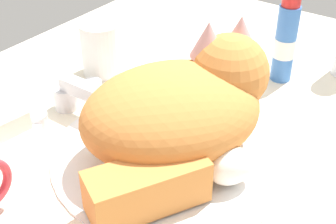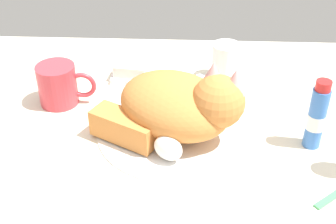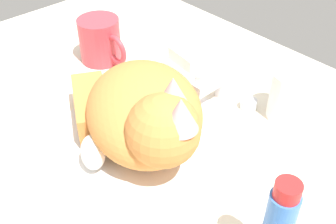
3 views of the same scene
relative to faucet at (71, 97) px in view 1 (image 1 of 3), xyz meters
The scene contains 7 objects.
ground_plane 17.92cm from the faucet, 90.00° to the right, with size 110.00×82.50×3.00cm, color silver.
sink_basin 17.63cm from the faucet, 90.00° to the right, with size 30.38×30.38×0.69cm, color white.
faucet is the anchor object (origin of this frame).
cat 19.09cm from the faucet, 86.36° to the right, with size 31.02×26.25×15.19cm.
rinse_cup 11.91cm from the faucet, 20.54° to the left, with size 6.41×6.41×8.53cm.
soap_dish 11.23cm from the faucet, 166.76° to the left, with size 9.00×6.40×1.20cm, color white.
toothpaste_bottle 33.43cm from the faucet, 38.23° to the right, with size 3.36×3.36×14.04cm.
Camera 1 is at (-38.89, -27.44, 38.54)cm, focal length 51.19 mm.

